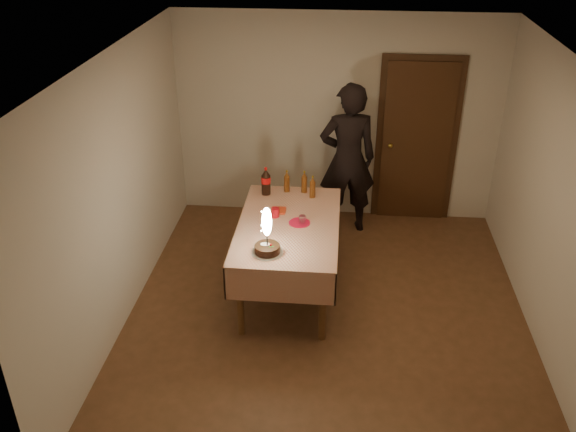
% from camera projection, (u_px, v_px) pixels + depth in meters
% --- Properties ---
extents(ground, '(4.00, 4.50, 0.01)m').
position_uv_depth(ground, '(327.00, 315.00, 6.20)').
color(ground, brown).
rests_on(ground, ground).
extents(room_shell, '(4.04, 4.54, 2.62)m').
position_uv_depth(room_shell, '(336.00, 162.00, 5.48)').
color(room_shell, beige).
rests_on(room_shell, ground).
extents(dining_table, '(1.02, 1.72, 0.84)m').
position_uv_depth(dining_table, '(288.00, 233.00, 6.21)').
color(dining_table, brown).
rests_on(dining_table, ground).
extents(birthday_cake, '(0.30, 0.30, 0.47)m').
position_uv_depth(birthday_cake, '(267.00, 240.00, 5.61)').
color(birthday_cake, white).
rests_on(birthday_cake, dining_table).
extents(red_plate, '(0.22, 0.22, 0.01)m').
position_uv_depth(red_plate, '(299.00, 223.00, 6.17)').
color(red_plate, red).
rests_on(red_plate, dining_table).
extents(red_cup, '(0.08, 0.08, 0.10)m').
position_uv_depth(red_cup, '(275.00, 213.00, 6.26)').
color(red_cup, red).
rests_on(red_cup, dining_table).
extents(clear_cup, '(0.07, 0.07, 0.09)m').
position_uv_depth(clear_cup, '(302.00, 220.00, 6.14)').
color(clear_cup, silver).
rests_on(clear_cup, dining_table).
extents(napkin_stack, '(0.15, 0.15, 0.02)m').
position_uv_depth(napkin_stack, '(279.00, 211.00, 6.39)').
color(napkin_stack, '#BA3115').
rests_on(napkin_stack, dining_table).
extents(cola_bottle, '(0.10, 0.10, 0.32)m').
position_uv_depth(cola_bottle, '(266.00, 181.00, 6.68)').
color(cola_bottle, black).
rests_on(cola_bottle, dining_table).
extents(amber_bottle_left, '(0.06, 0.06, 0.26)m').
position_uv_depth(amber_bottle_left, '(287.00, 182.00, 6.76)').
color(amber_bottle_left, '#603110').
rests_on(amber_bottle_left, dining_table).
extents(amber_bottle_right, '(0.06, 0.06, 0.26)m').
position_uv_depth(amber_bottle_right, '(313.00, 187.00, 6.63)').
color(amber_bottle_right, '#603110').
rests_on(amber_bottle_right, dining_table).
extents(amber_bottle_mid, '(0.06, 0.06, 0.26)m').
position_uv_depth(amber_bottle_mid, '(304.00, 182.00, 6.74)').
color(amber_bottle_mid, '#603110').
rests_on(amber_bottle_mid, dining_table).
extents(photographer, '(0.76, 0.56, 1.89)m').
position_uv_depth(photographer, '(348.00, 159.00, 7.33)').
color(photographer, black).
rests_on(photographer, ground).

